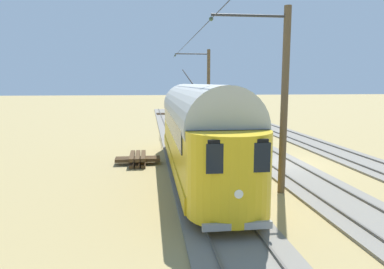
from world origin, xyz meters
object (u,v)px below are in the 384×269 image
at_px(vintage_streetcar, 198,127).
at_px(track_end_bumper, 222,124).
at_px(catenary_pole_foreground, 207,89).
at_px(catenary_pole_mid_near, 282,98).
at_px(spare_tie_stack, 138,159).

bearing_deg(vintage_streetcar, track_end_bumper, -105.72).
bearing_deg(vintage_streetcar, catenary_pole_foreground, -101.36).
bearing_deg(catenary_pole_mid_near, spare_tie_stack, -44.86).
bearing_deg(spare_tie_stack, track_end_bumper, -118.19).
xyz_separation_m(catenary_pole_mid_near, spare_tie_stack, (5.78, -5.75, -3.52)).
xyz_separation_m(vintage_streetcar, catenary_pole_foreground, (-2.82, -14.03, 1.54)).
distance_m(catenary_pole_foreground, track_end_bumper, 4.59).
bearing_deg(catenary_pole_mid_near, catenary_pole_foreground, -90.00).
xyz_separation_m(vintage_streetcar, spare_tie_stack, (2.96, -2.33, -1.98)).
relative_size(vintage_streetcar, catenary_pole_foreground, 2.16).
xyz_separation_m(catenary_pole_foreground, catenary_pole_mid_near, (0.00, 17.45, 0.00)).
height_order(catenary_pole_mid_near, spare_tie_stack, catenary_pole_mid_near).
xyz_separation_m(catenary_pole_foreground, track_end_bumper, (-1.83, -2.49, -3.39)).
bearing_deg(catenary_pole_foreground, spare_tie_stack, 63.72).
bearing_deg(catenary_pole_mid_near, vintage_streetcar, -50.53).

